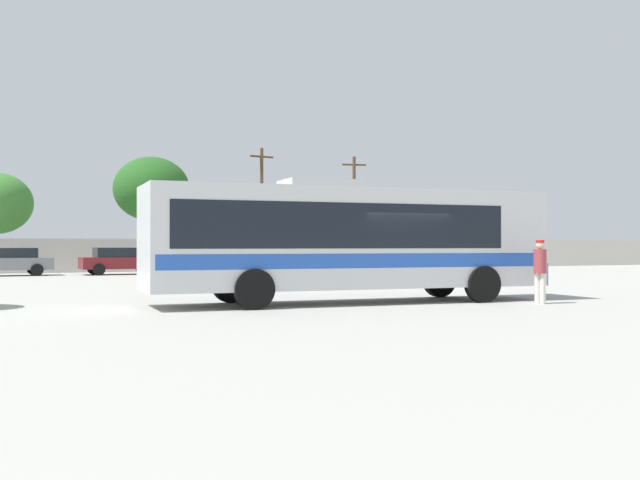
{
  "coord_description": "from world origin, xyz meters",
  "views": [
    {
      "loc": [
        -10.27,
        -18.94,
        1.64
      ],
      "look_at": [
        -0.39,
        4.26,
        1.8
      ],
      "focal_mm": 42.39,
      "sensor_mm": 36.0,
      "label": 1
    }
  ],
  "objects_px": {
    "parked_car_leftmost_grey": "(8,261)",
    "utility_pole_near": "(262,206)",
    "parked_car_third_silver": "(229,260)",
    "roadside_tree_midleft": "(152,189)",
    "coach_bus_silver_blue": "(346,238)",
    "parked_car_second_maroon": "(120,260)",
    "roadside_tree_right": "(324,206)",
    "roadside_tree_midright": "(218,211)",
    "parked_car_rightmost_dark_blue": "(342,259)",
    "utility_pole_far": "(354,209)",
    "attendant_by_bus_door": "(540,267)"
  },
  "relations": [
    {
      "from": "coach_bus_silver_blue",
      "to": "roadside_tree_midleft",
      "type": "distance_m",
      "value": 30.51
    },
    {
      "from": "parked_car_rightmost_dark_blue",
      "to": "roadside_tree_midleft",
      "type": "bearing_deg",
      "value": 146.3
    },
    {
      "from": "attendant_by_bus_door",
      "to": "parked_car_rightmost_dark_blue",
      "type": "xyz_separation_m",
      "value": [
        5.75,
        25.69,
        -0.22
      ]
    },
    {
      "from": "coach_bus_silver_blue",
      "to": "parked_car_leftmost_grey",
      "type": "bearing_deg",
      "value": 109.73
    },
    {
      "from": "attendant_by_bus_door",
      "to": "parked_car_second_maroon",
      "type": "height_order",
      "value": "attendant_by_bus_door"
    },
    {
      "from": "parked_car_third_silver",
      "to": "parked_car_rightmost_dark_blue",
      "type": "xyz_separation_m",
      "value": [
        7.26,
        0.13,
        0.02
      ]
    },
    {
      "from": "utility_pole_near",
      "to": "roadside_tree_midleft",
      "type": "relative_size",
      "value": 1.14
    },
    {
      "from": "coach_bus_silver_blue",
      "to": "utility_pole_far",
      "type": "relative_size",
      "value": 1.42
    },
    {
      "from": "parked_car_second_maroon",
      "to": "parked_car_leftmost_grey",
      "type": "bearing_deg",
      "value": 175.89
    },
    {
      "from": "coach_bus_silver_blue",
      "to": "utility_pole_near",
      "type": "bearing_deg",
      "value": 75.62
    },
    {
      "from": "roadside_tree_right",
      "to": "parked_car_third_silver",
      "type": "bearing_deg",
      "value": -136.45
    },
    {
      "from": "utility_pole_far",
      "to": "roadside_tree_midleft",
      "type": "relative_size",
      "value": 1.11
    },
    {
      "from": "coach_bus_silver_blue",
      "to": "roadside_tree_midleft",
      "type": "xyz_separation_m",
      "value": [
        0.15,
        30.31,
        3.44
      ]
    },
    {
      "from": "parked_car_leftmost_grey",
      "to": "roadside_tree_right",
      "type": "height_order",
      "value": "roadside_tree_right"
    },
    {
      "from": "attendant_by_bus_door",
      "to": "parked_car_third_silver",
      "type": "height_order",
      "value": "attendant_by_bus_door"
    },
    {
      "from": "roadside_tree_right",
      "to": "utility_pole_near",
      "type": "bearing_deg",
      "value": -161.37
    },
    {
      "from": "parked_car_third_silver",
      "to": "roadside_tree_right",
      "type": "height_order",
      "value": "roadside_tree_right"
    },
    {
      "from": "parked_car_third_silver",
      "to": "parked_car_rightmost_dark_blue",
      "type": "height_order",
      "value": "parked_car_rightmost_dark_blue"
    },
    {
      "from": "parked_car_rightmost_dark_blue",
      "to": "utility_pole_far",
      "type": "relative_size",
      "value": 0.52
    },
    {
      "from": "parked_car_leftmost_grey",
      "to": "parked_car_third_silver",
      "type": "distance_m",
      "value": 11.94
    },
    {
      "from": "parked_car_leftmost_grey",
      "to": "roadside_tree_midleft",
      "type": "xyz_separation_m",
      "value": [
        8.71,
        6.43,
        4.5
      ]
    },
    {
      "from": "utility_pole_near",
      "to": "roadside_tree_midleft",
      "type": "height_order",
      "value": "utility_pole_near"
    },
    {
      "from": "roadside_tree_midright",
      "to": "roadside_tree_right",
      "type": "bearing_deg",
      "value": -8.12
    },
    {
      "from": "parked_car_leftmost_grey",
      "to": "utility_pole_near",
      "type": "relative_size",
      "value": 0.55
    },
    {
      "from": "coach_bus_silver_blue",
      "to": "parked_car_leftmost_grey",
      "type": "xyz_separation_m",
      "value": [
        -8.57,
        23.89,
        -1.05
      ]
    },
    {
      "from": "coach_bus_silver_blue",
      "to": "utility_pole_near",
      "type": "relative_size",
      "value": 1.38
    },
    {
      "from": "roadside_tree_right",
      "to": "utility_pole_far",
      "type": "bearing_deg",
      "value": -46.2
    },
    {
      "from": "parked_car_third_silver",
      "to": "utility_pole_near",
      "type": "relative_size",
      "value": 0.49
    },
    {
      "from": "parked_car_second_maroon",
      "to": "roadside_tree_midleft",
      "type": "relative_size",
      "value": 0.6
    },
    {
      "from": "roadside_tree_midleft",
      "to": "roadside_tree_right",
      "type": "distance_m",
      "value": 13.64
    },
    {
      "from": "parked_car_leftmost_grey",
      "to": "parked_car_third_silver",
      "type": "xyz_separation_m",
      "value": [
        11.92,
        -0.68,
        -0.02
      ]
    },
    {
      "from": "parked_car_rightmost_dark_blue",
      "to": "parked_car_second_maroon",
      "type": "bearing_deg",
      "value": 179.42
    },
    {
      "from": "coach_bus_silver_blue",
      "to": "utility_pole_near",
      "type": "height_order",
      "value": "utility_pole_near"
    },
    {
      "from": "utility_pole_far",
      "to": "parked_car_second_maroon",
      "type": "bearing_deg",
      "value": -157.01
    },
    {
      "from": "coach_bus_silver_blue",
      "to": "roadside_tree_midleft",
      "type": "bearing_deg",
      "value": 89.72
    },
    {
      "from": "parked_car_second_maroon",
      "to": "parked_car_third_silver",
      "type": "bearing_deg",
      "value": -2.49
    },
    {
      "from": "parked_car_leftmost_grey",
      "to": "parked_car_rightmost_dark_blue",
      "type": "height_order",
      "value": "parked_car_rightmost_dark_blue"
    },
    {
      "from": "parked_car_third_silver",
      "to": "roadside_tree_right",
      "type": "xyz_separation_m",
      "value": [
        10.18,
        9.68,
        3.82
      ]
    },
    {
      "from": "parked_car_third_silver",
      "to": "roadside_tree_midleft",
      "type": "relative_size",
      "value": 0.56
    },
    {
      "from": "parked_car_third_silver",
      "to": "roadside_tree_midright",
      "type": "distance_m",
      "value": 11.54
    },
    {
      "from": "parked_car_second_maroon",
      "to": "parked_car_third_silver",
      "type": "xyz_separation_m",
      "value": [
        6.2,
        -0.27,
        -0.02
      ]
    },
    {
      "from": "attendant_by_bus_door",
      "to": "roadside_tree_midright",
      "type": "bearing_deg",
      "value": 88.85
    },
    {
      "from": "utility_pole_near",
      "to": "roadside_tree_right",
      "type": "bearing_deg",
      "value": 18.63
    },
    {
      "from": "roadside_tree_midleft",
      "to": "attendant_by_bus_door",
      "type": "bearing_deg",
      "value": -81.79
    },
    {
      "from": "parked_car_leftmost_grey",
      "to": "parked_car_third_silver",
      "type": "relative_size",
      "value": 1.12
    },
    {
      "from": "parked_car_third_silver",
      "to": "roadside_tree_midright",
      "type": "height_order",
      "value": "roadside_tree_midright"
    },
    {
      "from": "parked_car_rightmost_dark_blue",
      "to": "utility_pole_far",
      "type": "distance_m",
      "value": 9.7
    },
    {
      "from": "coach_bus_silver_blue",
      "to": "parked_car_third_silver",
      "type": "bearing_deg",
      "value": 81.78
    },
    {
      "from": "parked_car_leftmost_grey",
      "to": "utility_pole_near",
      "type": "xyz_separation_m",
      "value": [
        16.51,
        7.11,
        3.61
      ]
    },
    {
      "from": "coach_bus_silver_blue",
      "to": "roadside_tree_right",
      "type": "distance_m",
      "value": 35.66
    }
  ]
}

